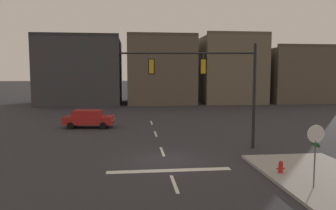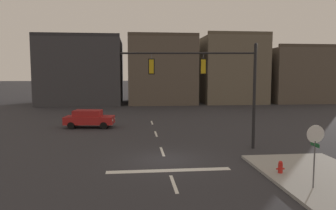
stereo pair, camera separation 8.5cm
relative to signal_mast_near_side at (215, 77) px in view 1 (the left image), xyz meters
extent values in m
plane|color=#2B2B30|center=(-3.50, -2.57, -4.70)|extent=(400.00, 400.00, 0.00)
cube|color=gray|center=(3.52, -6.57, -4.62)|extent=(5.00, 8.00, 0.15)
cube|color=silver|center=(-3.50, -4.57, -4.69)|extent=(6.40, 0.50, 0.01)
cube|color=silver|center=(-3.50, -6.57, -4.69)|extent=(0.16, 2.40, 0.01)
cube|color=silver|center=(-3.50, -0.57, -4.69)|extent=(0.16, 2.40, 0.01)
cube|color=silver|center=(-3.50, 5.43, -4.69)|extent=(0.16, 2.40, 0.01)
cube|color=silver|center=(-3.50, 11.43, -4.69)|extent=(0.16, 2.40, 0.01)
cylinder|color=black|center=(2.58, -0.31, -1.30)|extent=(0.20, 0.20, 6.79)
cylinder|color=black|center=(-1.76, 0.19, 1.57)|extent=(8.70, 1.12, 0.12)
sphere|color=black|center=(2.58, -0.31, 2.14)|extent=(0.18, 0.18, 0.18)
cylinder|color=#56565B|center=(-0.76, 0.08, 1.33)|extent=(0.03, 0.03, 0.35)
cube|color=gold|center=(-0.76, 0.08, 0.71)|extent=(0.33, 0.27, 0.90)
sphere|color=red|center=(-0.74, 0.21, 0.99)|extent=(0.20, 0.20, 0.20)
sphere|color=#2D2314|center=(-0.74, 0.21, 0.71)|extent=(0.20, 0.20, 0.20)
sphere|color=black|center=(-0.74, 0.21, 0.42)|extent=(0.20, 0.20, 0.20)
cube|color=black|center=(-0.76, 0.06, 0.71)|extent=(0.42, 0.08, 1.02)
cylinder|color=#56565B|center=(-4.10, 0.46, 1.33)|extent=(0.03, 0.03, 0.35)
cube|color=gold|center=(-4.10, 0.46, 0.71)|extent=(0.33, 0.27, 0.90)
sphere|color=red|center=(-4.08, 0.59, 0.99)|extent=(0.20, 0.20, 0.20)
sphere|color=#2D2314|center=(-4.08, 0.59, 0.71)|extent=(0.20, 0.20, 0.20)
sphere|color=black|center=(-4.08, 0.59, 0.42)|extent=(0.20, 0.20, 0.20)
cube|color=black|center=(-4.10, 0.44, 0.71)|extent=(0.42, 0.08, 1.02)
cylinder|color=#56565B|center=(2.26, -8.06, -3.62)|extent=(0.06, 0.06, 2.15)
cylinder|color=white|center=(2.26, -8.06, -2.25)|extent=(0.76, 0.03, 0.76)
cylinder|color=#B21414|center=(2.26, -8.05, -2.25)|extent=(0.68, 0.03, 0.68)
cube|color=#19592D|center=(2.26, -8.06, -2.70)|extent=(0.02, 0.64, 0.16)
cube|color=#A81E1E|center=(-9.35, 9.14, -4.00)|extent=(4.56, 2.25, 0.70)
cube|color=#A81E1E|center=(-9.50, 9.15, -3.37)|extent=(2.62, 1.85, 0.56)
cube|color=#2D3842|center=(-8.73, 9.07, -3.39)|extent=(0.40, 1.54, 0.47)
cube|color=#2D3842|center=(-10.66, 9.27, -3.39)|extent=(0.37, 1.53, 0.46)
cylinder|color=black|center=(-7.82, 9.83, -4.38)|extent=(0.66, 0.29, 0.64)
cylinder|color=black|center=(-7.99, 8.14, -4.38)|extent=(0.66, 0.29, 0.64)
cylinder|color=black|center=(-10.70, 10.13, -4.38)|extent=(0.66, 0.29, 0.64)
cylinder|color=black|center=(-10.88, 8.44, -4.38)|extent=(0.66, 0.29, 0.64)
sphere|color=silver|center=(-7.12, 9.48, -3.95)|extent=(0.16, 0.16, 0.16)
sphere|color=silver|center=(-7.24, 8.34, -3.95)|extent=(0.16, 0.16, 0.16)
cube|color=maroon|center=(-11.52, 9.36, -3.92)|extent=(0.18, 1.36, 0.12)
cylinder|color=red|center=(1.79, -5.99, -4.37)|extent=(0.22, 0.22, 0.55)
cylinder|color=red|center=(1.79, -5.99, -4.65)|extent=(0.30, 0.30, 0.10)
sphere|color=red|center=(1.79, -5.99, -4.05)|extent=(0.20, 0.20, 0.20)
cylinder|color=red|center=(1.64, -5.99, -4.35)|extent=(0.10, 0.08, 0.08)
cylinder|color=red|center=(1.94, -5.99, -4.35)|extent=(0.10, 0.08, 0.08)
cube|color=#38383D|center=(-13.73, 33.60, 0.48)|extent=(12.83, 11.45, 10.36)
cube|color=#2B2B30|center=(-13.73, 28.18, 5.92)|extent=(12.83, 0.60, 0.50)
cube|color=brown|center=(-0.75, 33.44, 0.58)|extent=(10.82, 11.13, 10.56)
cube|color=#493F35|center=(-0.75, 28.18, 6.12)|extent=(10.82, 0.60, 0.50)
cube|color=#665B4C|center=(11.13, 32.54, 0.76)|extent=(10.16, 9.33, 10.91)
cube|color=brown|center=(11.13, 28.18, 6.46)|extent=(10.16, 0.60, 0.50)
cube|color=brown|center=(23.16, 33.38, -0.15)|extent=(11.38, 11.00, 9.09)
cube|color=#493F35|center=(23.16, 28.18, 4.65)|extent=(11.38, 0.60, 0.50)
camera|label=1|loc=(-5.30, -20.42, 0.26)|focal=34.13mm
camera|label=2|loc=(-5.21, -20.42, 0.26)|focal=34.13mm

